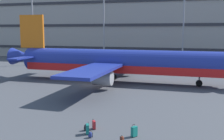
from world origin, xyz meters
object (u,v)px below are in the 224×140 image
at_px(suitcase_red, 87,129).
at_px(backpack_large, 122,139).
at_px(suitcase_upright, 94,125).
at_px(backpack_teal, 86,128).
at_px(suitcase_laid_flat, 134,131).
at_px(backpack_orange, 90,135).
at_px(airliner, 116,62).

xyz_separation_m(suitcase_red, backpack_large, (2.84, -0.67, -0.20)).
bearing_deg(suitcase_upright, backpack_teal, -132.93).
xyz_separation_m(suitcase_laid_flat, backpack_orange, (-2.99, -1.09, -0.19)).
height_order(suitcase_red, backpack_large, suitcase_red).
xyz_separation_m(backpack_teal, backpack_orange, (0.85, -1.25, -0.02)).
xyz_separation_m(suitcase_upright, suitcase_red, (-0.09, -1.15, 0.05)).
relative_size(airliner, backpack_teal, 65.88).
height_order(suitcase_red, backpack_orange, suitcase_red).
relative_size(suitcase_red, backpack_large, 2.00).
xyz_separation_m(backpack_teal, backpack_large, (3.22, -1.31, -0.04)).
distance_m(suitcase_upright, backpack_orange, 1.80).
height_order(backpack_large, backpack_orange, backpack_orange).
bearing_deg(suitcase_upright, backpack_orange, -77.96).
relative_size(suitcase_upright, backpack_large, 1.75).
height_order(backpack_teal, backpack_orange, backpack_teal).
bearing_deg(suitcase_laid_flat, airliner, 109.30).
relative_size(suitcase_red, suitcase_laid_flat, 1.02).
distance_m(suitcase_red, backpack_teal, 0.76).
bearing_deg(suitcase_red, airliner, 100.18).
bearing_deg(backpack_teal, backpack_large, -22.14).
bearing_deg(backpack_teal, backpack_orange, -55.90).
relative_size(airliner, suitcase_red, 39.29).
relative_size(suitcase_upright, backpack_orange, 1.62).
distance_m(suitcase_upright, suitcase_laid_flat, 3.43).
bearing_deg(suitcase_upright, airliner, 100.98).
bearing_deg(backpack_teal, suitcase_red, -58.79).
xyz_separation_m(suitcase_upright, backpack_teal, (-0.47, -0.51, -0.11)).
bearing_deg(airliner, suitcase_laid_flat, -70.70).
bearing_deg(backpack_teal, suitcase_upright, 47.07).
bearing_deg(backpack_orange, airliner, 101.07).
bearing_deg(suitcase_upright, backpack_large, -33.47).
bearing_deg(backpack_orange, suitcase_upright, 102.04).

